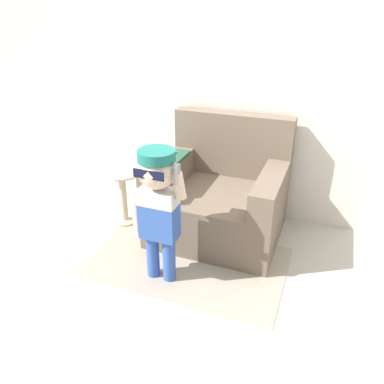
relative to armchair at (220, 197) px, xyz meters
The scene contains 6 objects.
ground_plane 0.44m from the armchair, 66.87° to the right, with size 10.00×10.00×0.00m, color #ADA89E.
wall_back 1.08m from the armchair, 78.33° to the left, with size 10.00×0.05×2.60m.
armchair is the anchor object (origin of this frame).
person_child 0.91m from the armchair, 105.03° to the right, with size 0.43×0.32×1.05m.
side_table 0.94m from the armchair, 169.89° to the right, with size 0.38×0.38×0.53m.
rug 0.66m from the armchair, 100.89° to the right, with size 1.62×0.99×0.01m.
Camera 1 is at (0.76, -2.67, 1.91)m, focal length 35.00 mm.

